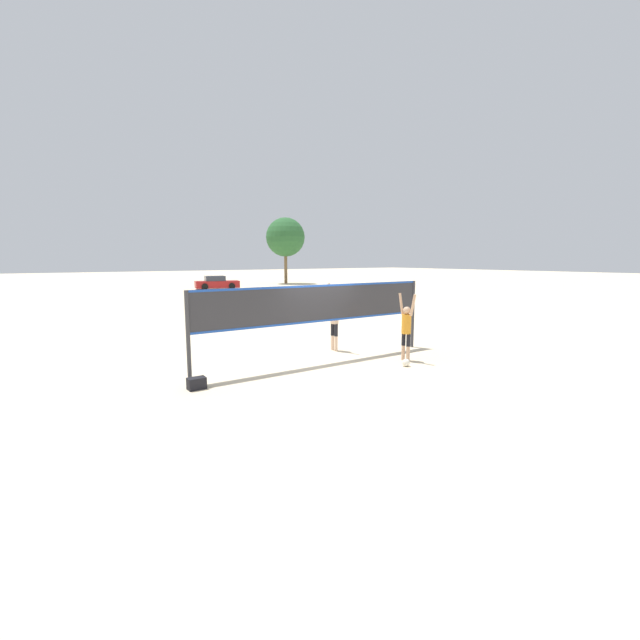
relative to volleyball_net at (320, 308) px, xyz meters
name	(u,v)px	position (x,y,z in m)	size (l,w,h in m)	color
ground_plane	(320,362)	(0.00, 0.00, -1.64)	(200.00, 200.00, 0.00)	beige
volleyball_net	(320,308)	(0.00, 0.00, 0.00)	(7.92, 0.10, 2.31)	#38383D
player_spiker	(406,326)	(2.24, -1.31, -0.57)	(0.28, 0.69, 2.04)	tan
player_blocker	(334,315)	(1.32, 1.07, -0.45)	(0.28, 0.72, 2.25)	beige
volleyball	(406,363)	(1.75, -1.82, -1.53)	(0.22, 0.22, 0.22)	silver
gear_bag	(197,383)	(-3.92, -0.55, -1.50)	(0.42, 0.26, 0.28)	black
parked_car_near	(217,283)	(8.97, 31.62, -1.04)	(4.58, 2.58, 1.34)	maroon
tree_left_cluster	(285,237)	(19.70, 36.14, 4.03)	(4.76, 4.76, 8.08)	brown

